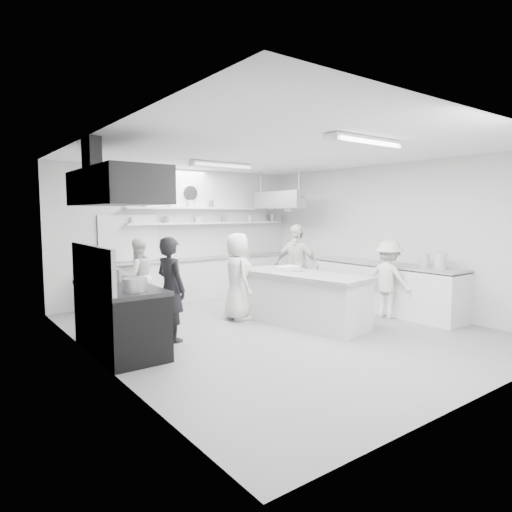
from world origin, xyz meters
TOP-DOWN VIEW (x-y plane):
  - floor at (0.00, 0.00)m, footprint 6.00×7.00m
  - ceiling at (0.00, 0.00)m, footprint 6.00×7.00m
  - wall_back at (0.00, 3.50)m, footprint 6.00×0.04m
  - wall_front at (0.00, -3.50)m, footprint 6.00×0.04m
  - wall_left at (-3.00, 0.00)m, footprint 0.04×7.00m
  - wall_right at (3.00, 0.00)m, footprint 0.04×7.00m
  - stove at (-2.60, 0.40)m, footprint 0.80×1.80m
  - exhaust_hood at (-2.60, 0.40)m, footprint 0.85×2.00m
  - back_counter at (0.30, 3.20)m, footprint 5.00×0.60m
  - shelf_lower at (0.70, 3.37)m, footprint 4.20×0.26m
  - shelf_upper at (0.70, 3.37)m, footprint 4.20×0.26m
  - pass_through_window at (-1.30, 3.48)m, footprint 1.30×0.04m
  - wall_clock at (0.20, 3.46)m, footprint 0.32×0.05m
  - right_counter at (2.65, -0.20)m, footprint 0.74×3.30m
  - pot_rack at (2.00, 2.40)m, footprint 0.30×1.60m
  - light_fixture_front at (0.00, -1.80)m, footprint 1.30×0.25m
  - light_fixture_rear at (0.00, 1.80)m, footprint 1.30×0.25m
  - prep_island at (0.59, 0.02)m, footprint 1.28×2.49m
  - stove_pot at (-2.60, 0.87)m, footprint 0.37×0.37m
  - cook_stove at (-1.77, 0.46)m, footprint 0.50×0.66m
  - cook_back at (-1.48, 2.53)m, footprint 0.74×0.59m
  - cook_island_left at (-0.16, 0.99)m, footprint 0.67×0.89m
  - cook_island_right at (1.39, 1.08)m, footprint 0.74×1.11m
  - cook_right at (2.21, -0.62)m, footprint 0.65×1.01m
  - bowl_island_a at (0.68, 0.28)m, footprint 0.26×0.26m
  - bowl_island_b at (0.71, 0.66)m, footprint 0.26×0.26m
  - bowl_right at (2.79, 0.20)m, footprint 0.24×0.24m

SIDE VIEW (x-z plane):
  - floor at x=0.00m, z-range -0.02..0.00m
  - prep_island at x=0.59m, z-range 0.00..0.87m
  - stove at x=-2.60m, z-range 0.00..0.90m
  - back_counter at x=0.30m, z-range 0.00..0.92m
  - right_counter at x=2.65m, z-range 0.00..0.94m
  - cook_right at x=2.21m, z-range 0.00..1.48m
  - cook_back at x=-1.48m, z-range 0.00..1.50m
  - cook_island_left at x=-0.16m, z-range 0.00..1.62m
  - cook_stove at x=-1.77m, z-range 0.00..1.63m
  - cook_island_right at x=1.39m, z-range 0.00..1.76m
  - bowl_island_b at x=0.71m, z-range 0.87..0.93m
  - bowl_island_a at x=0.68m, z-range 0.87..0.94m
  - bowl_right at x=2.79m, z-range 0.94..0.99m
  - stove_pot at x=-2.60m, z-range 0.91..1.15m
  - pass_through_window at x=-1.30m, z-range 0.95..1.95m
  - wall_back at x=0.00m, z-range 0.00..3.00m
  - wall_front at x=0.00m, z-range 0.00..3.00m
  - wall_left at x=-3.00m, z-range 0.00..3.00m
  - wall_right at x=3.00m, z-range 0.00..3.00m
  - shelf_lower at x=0.70m, z-range 1.73..1.77m
  - shelf_upper at x=0.70m, z-range 2.08..2.12m
  - pot_rack at x=2.00m, z-range 2.10..2.50m
  - exhaust_hood at x=-2.60m, z-range 2.10..2.60m
  - wall_clock at x=0.20m, z-range 2.29..2.61m
  - light_fixture_front at x=0.00m, z-range 2.89..2.99m
  - light_fixture_rear at x=0.00m, z-range 2.89..2.99m
  - ceiling at x=0.00m, z-range 3.00..3.02m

